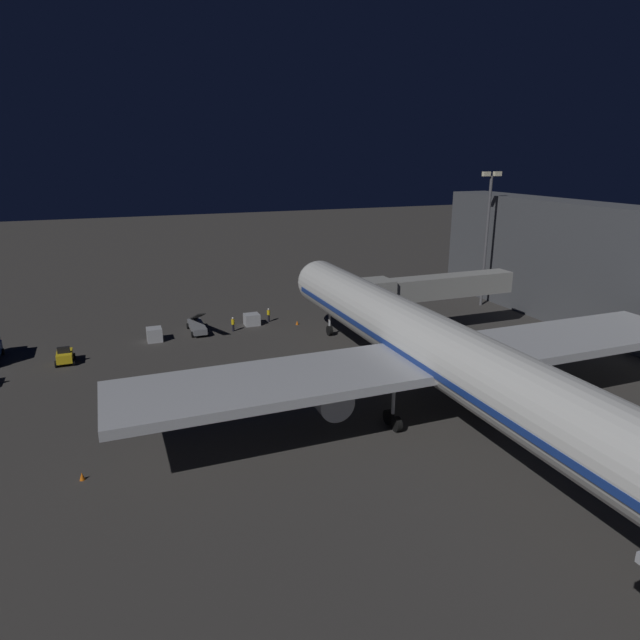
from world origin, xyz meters
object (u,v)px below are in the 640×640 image
object	(u,v)px
baggage_container_near_belt	(252,319)
baggage_container_mid_row	(154,335)
baggage_tug_lead	(65,356)
traffic_cone_nose_starboard	(297,323)
ground_crew_near_nose_gear	(233,323)
ground_crew_marshaller_fwd	(269,314)
belt_loader	(197,325)
traffic_cone_wingtip_svc_side	(82,476)
airliner_at_gate	(447,357)
jet_bridge	(427,288)
apron_floodlight_mast	(487,230)
traffic_cone_nose_port	(329,319)

from	to	relation	value
baggage_container_near_belt	baggage_container_mid_row	size ratio (longest dim) A/B	1.06
baggage_tug_lead	traffic_cone_nose_starboard	world-z (taller)	baggage_tug_lead
traffic_cone_nose_starboard	ground_crew_near_nose_gear	bearing A→B (deg)	-2.04
baggage_container_near_belt	ground_crew_marshaller_fwd	distance (m)	2.47
belt_loader	baggage_tug_lead	distance (m)	15.51
ground_crew_near_nose_gear	ground_crew_marshaller_fwd	distance (m)	5.64
baggage_container_mid_row	traffic_cone_wingtip_svc_side	world-z (taller)	baggage_container_mid_row
airliner_at_gate	belt_loader	distance (m)	34.61
jet_bridge	baggage_container_near_belt	world-z (taller)	jet_bridge
belt_loader	ground_crew_marshaller_fwd	bearing A→B (deg)	-173.62
ground_crew_marshaller_fwd	baggage_container_mid_row	bearing A→B (deg)	10.24
ground_crew_marshaller_fwd	traffic_cone_wingtip_svc_side	world-z (taller)	ground_crew_marshaller_fwd
belt_loader	ground_crew_marshaller_fwd	world-z (taller)	belt_loader
ground_crew_near_nose_gear	traffic_cone_nose_starboard	distance (m)	8.20
belt_loader	traffic_cone_wingtip_svc_side	xyz separation A→B (m)	(12.40, 29.31, -0.58)
jet_bridge	apron_floodlight_mast	world-z (taller)	apron_floodlight_mast
belt_loader	baggage_container_near_belt	distance (m)	6.96
baggage_tug_lead	traffic_cone_nose_starboard	distance (m)	27.11
apron_floodlight_mast	baggage_container_mid_row	world-z (taller)	apron_floodlight_mast
traffic_cone_nose_port	traffic_cone_nose_starboard	size ratio (longest dim) A/B	1.00
jet_bridge	traffic_cone_nose_port	distance (m)	13.87
belt_loader	traffic_cone_nose_starboard	bearing A→B (deg)	173.00
jet_bridge	baggage_container_near_belt	size ratio (longest dim) A/B	10.45
traffic_cone_wingtip_svc_side	baggage_container_mid_row	bearing A→B (deg)	-104.66
jet_bridge	baggage_tug_lead	world-z (taller)	jet_bridge
ground_crew_marshaller_fwd	traffic_cone_wingtip_svc_side	xyz separation A→B (m)	(21.73, 30.35, -0.71)
baggage_tug_lead	traffic_cone_nose_starboard	bearing A→B (deg)	-171.29
traffic_cone_nose_port	belt_loader	bearing A→B (deg)	-5.17
baggage_tug_lead	ground_crew_near_nose_gear	xyz separation A→B (m)	(-18.62, -4.39, 0.20)
ground_crew_near_nose_gear	traffic_cone_nose_starboard	world-z (taller)	ground_crew_near_nose_gear
apron_floodlight_mast	traffic_cone_nose_port	size ratio (longest dim) A/B	33.74
baggage_tug_lead	traffic_cone_nose_starboard	size ratio (longest dim) A/B	4.67
baggage_container_mid_row	traffic_cone_nose_starboard	world-z (taller)	baggage_container_mid_row
belt_loader	traffic_cone_nose_starboard	size ratio (longest dim) A/B	16.04
belt_loader	ground_crew_near_nose_gear	xyz separation A→B (m)	(-4.16, 1.22, 0.13)
ground_crew_marshaller_fwd	traffic_cone_nose_starboard	bearing A→B (deg)	139.57
airliner_at_gate	ground_crew_near_nose_gear	world-z (taller)	airliner_at_gate
apron_floodlight_mast	ground_crew_near_nose_gear	world-z (taller)	apron_floodlight_mast
traffic_cone_nose_port	airliner_at_gate	bearing A→B (deg)	85.74
belt_loader	baggage_container_mid_row	distance (m)	5.38
ground_crew_near_nose_gear	traffic_cone_nose_starboard	xyz separation A→B (m)	(-8.17, 0.29, -0.71)
baggage_container_mid_row	traffic_cone_wingtip_svc_side	xyz separation A→B (m)	(7.26, 27.74, -0.51)
baggage_container_mid_row	traffic_cone_nose_port	xyz separation A→B (m)	(-21.87, -0.05, -0.51)
belt_loader	baggage_container_near_belt	size ratio (longest dim) A/B	4.73
baggage_container_near_belt	traffic_cone_wingtip_svc_side	world-z (taller)	baggage_container_near_belt
baggage_container_mid_row	baggage_tug_lead	bearing A→B (deg)	23.49
belt_loader	ground_crew_near_nose_gear	world-z (taller)	belt_loader
belt_loader	traffic_cone_wingtip_svc_side	bearing A→B (deg)	67.07
belt_loader	traffic_cone_wingtip_svc_side	world-z (taller)	belt_loader
ground_crew_near_nose_gear	baggage_tug_lead	bearing A→B (deg)	13.27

